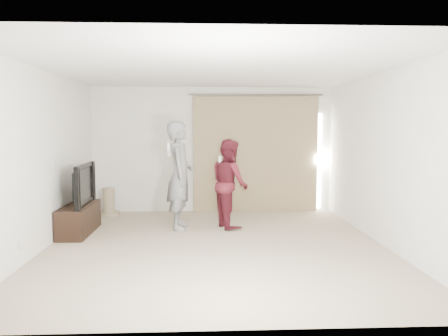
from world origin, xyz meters
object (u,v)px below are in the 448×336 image
Objects in this scene: tv_console at (79,219)px; person_woman at (230,183)px; person_man at (180,175)px; tv at (78,184)px.

tv_console is 2.63m from person_woman.
person_woman is (2.54, 0.37, 0.54)m from tv_console.
person_man is 1.20× the size of person_woman.
person_man is at bearing 9.52° from tv_console.
tv is 2.57m from person_woman.
tv_console is 0.66× the size of person_man.
person_woman is (2.54, 0.37, -0.04)m from tv.
person_man is (1.67, 0.28, 0.70)m from tv_console.
person_man is (1.67, 0.28, 0.11)m from tv.
person_man is at bearing -174.34° from person_woman.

